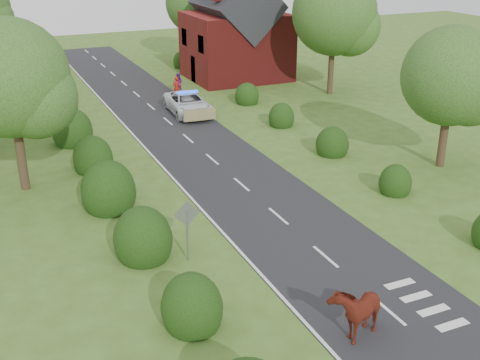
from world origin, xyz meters
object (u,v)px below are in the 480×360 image
pedestrian_red (177,88)px  pedestrian_purple (178,83)px  road_sign (187,222)px  police_van (188,103)px  cow (356,312)px

pedestrian_red → pedestrian_purple: size_ratio=1.06×
road_sign → police_van: 20.41m
cow → pedestrian_purple: bearing=147.6°
police_van → pedestrian_red: pedestrian_red is taller
road_sign → pedestrian_purple: 26.24m
cow → pedestrian_red: (4.15, 29.81, 0.09)m
cow → police_van: 25.92m
road_sign → pedestrian_red: 24.51m
road_sign → pedestrian_red: bearing=72.3°
road_sign → pedestrian_red: size_ratio=1.48×
police_van → pedestrian_red: 4.18m
pedestrian_red → pedestrian_purple: 1.74m
road_sign → police_van: size_ratio=0.46×
pedestrian_purple → police_van: bearing=99.8°
road_sign → cow: 7.33m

